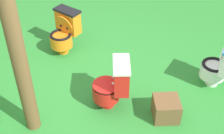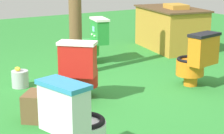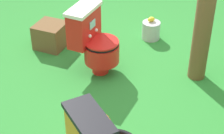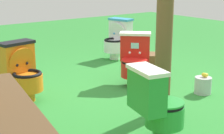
{
  "view_description": "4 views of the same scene",
  "coord_description": "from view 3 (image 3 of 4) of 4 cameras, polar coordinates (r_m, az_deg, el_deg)",
  "views": [
    {
      "loc": [
        -1.99,
        -2.57,
        3.13
      ],
      "look_at": [
        0.3,
        -0.18,
        0.52
      ],
      "focal_mm": 50.71,
      "sensor_mm": 36.0,
      "label": 1
    },
    {
      "loc": [
        4.27,
        -2.4,
        1.61
      ],
      "look_at": [
        0.36,
        0.01,
        0.39
      ],
      "focal_mm": 64.64,
      "sensor_mm": 36.0,
      "label": 2
    },
    {
      "loc": [
        1.07,
        3.08,
        2.4
      ],
      "look_at": [
        0.23,
        0.43,
        0.53
      ],
      "focal_mm": 62.61,
      "sensor_mm": 36.0,
      "label": 3
    },
    {
      "loc": [
        -3.53,
        2.87,
        1.55
      ],
      "look_at": [
        0.09,
        0.15,
        0.35
      ],
      "focal_mm": 57.73,
      "sensor_mm": 36.0,
      "label": 4
    }
  ],
  "objects": [
    {
      "name": "toilet_red",
      "position": [
        4.06,
        -2.67,
        3.91
      ],
      "size": [
        0.63,
        0.63,
        0.73
      ],
      "rotation": [
        0.0,
        0.0,
        0.82
      ],
      "color": "red",
      "rests_on": "ground"
    },
    {
      "name": "lemon_bucket",
      "position": [
        4.81,
        5.72,
        5.43
      ],
      "size": [
        0.22,
        0.22,
        0.28
      ],
      "color": "#B7B7BF",
      "rests_on": "ground"
    },
    {
      "name": "small_crate",
      "position": [
        4.66,
        -8.92,
        4.58
      ],
      "size": [
        0.47,
        0.47,
        0.29
      ],
      "primitive_type": "cube",
      "rotation": [
        0.0,
        0.0,
        2.43
      ],
      "color": "brown",
      "rests_on": "ground"
    },
    {
      "name": "ground",
      "position": [
        4.05,
        1.17,
        -2.37
      ],
      "size": [
        14.0,
        14.0,
        0.0
      ],
      "primitive_type": "plane",
      "color": "#2D8433"
    }
  ]
}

